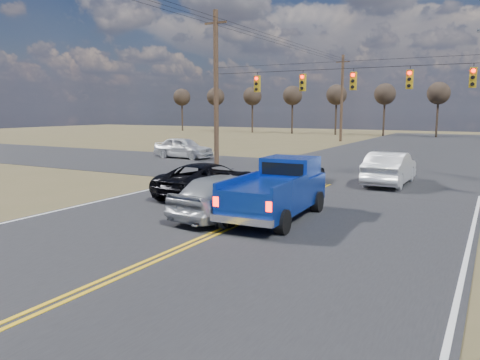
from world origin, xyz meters
The scene contains 12 objects.
ground centered at (0.00, 0.00, 0.00)m, with size 160.00×160.00×0.00m, color brown.
road_main centered at (0.00, 10.00, 0.00)m, with size 14.00×120.00×0.02m, color #28282B.
road_cross centered at (0.00, 18.00, 0.00)m, with size 120.00×12.00×0.02m, color #28282B.
signal_gantry centered at (0.50, 17.79, 5.06)m, with size 19.60×4.83×10.00m.
utility_poles centered at (0.00, 17.00, 5.23)m, with size 19.60×58.32×10.00m.
treeline centered at (0.00, 26.96, 5.70)m, with size 87.00×117.80×7.40m.
pickup_truck centered at (0.79, 6.10, 0.98)m, with size 2.34×5.46×2.02m.
silver_suv centered at (-0.80, 5.37, 0.81)m, with size 1.90×4.73×1.61m, color #9DA1A5.
black_suv centered at (-3.49, 8.42, 0.74)m, with size 2.44×5.30×1.47m, color black.
white_car_queue centered at (2.69, 15.50, 0.83)m, with size 1.75×5.01×1.65m, color silver.
dgrey_car_queue centered at (-1.68, 13.70, 0.66)m, with size 1.85×4.54×1.32m, color #2F2E33.
cross_car_west centered at (-13.86, 21.03, 0.82)m, with size 4.82×1.94×1.64m, color silver.
Camera 1 is at (7.26, -8.36, 3.72)m, focal length 35.00 mm.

